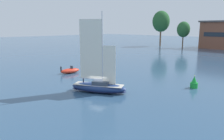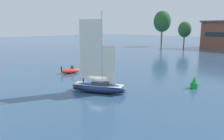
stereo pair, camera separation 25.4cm
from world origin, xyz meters
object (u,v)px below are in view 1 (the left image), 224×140
at_px(motor_tender, 70,71).
at_px(channel_buoy, 194,83).
at_px(sailboat_main, 99,86).
at_px(tree_shore_center, 161,21).
at_px(tree_shore_left, 183,29).

bearing_deg(motor_tender, channel_buoy, 17.12).
bearing_deg(sailboat_main, tree_shore_center, 116.10).
distance_m(tree_shore_left, channel_buoy, 73.42).
distance_m(tree_shore_center, sailboat_main, 87.85).
relative_size(tree_shore_left, sailboat_main, 1.02).
xyz_separation_m(tree_shore_left, channel_buoy, (34.64, -64.25, -7.85)).
bearing_deg(sailboat_main, motor_tender, 161.25).
height_order(tree_shore_left, motor_tender, tree_shore_left).
bearing_deg(tree_shore_left, sailboat_main, -71.95).
xyz_separation_m(tree_shore_left, sailboat_main, (25.06, -76.90, -7.73)).
relative_size(tree_shore_left, tree_shore_center, 0.69).
distance_m(tree_shore_center, channel_buoy, 82.03).
bearing_deg(tree_shore_left, channel_buoy, -61.67).
xyz_separation_m(tree_shore_center, channel_buoy, (47.89, -65.54, -11.78)).
xyz_separation_m(sailboat_main, channel_buoy, (9.58, 12.65, -0.12)).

